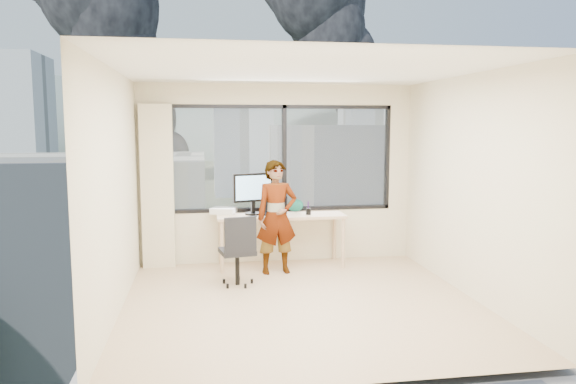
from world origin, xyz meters
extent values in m
cube|color=tan|center=(0.00, 0.00, 0.00)|extent=(4.00, 4.00, 0.01)
cube|color=white|center=(0.00, 0.00, 2.60)|extent=(4.00, 4.00, 0.01)
cube|color=beige|center=(0.00, -2.00, 1.30)|extent=(4.00, 0.01, 2.60)
cube|color=beige|center=(-2.00, 0.00, 1.30)|extent=(0.01, 4.00, 2.60)
cube|color=beige|center=(2.00, 0.00, 1.30)|extent=(0.01, 4.00, 2.60)
cube|color=beige|center=(-1.72, 1.88, 1.15)|extent=(0.45, 0.14, 2.30)
cube|color=tan|center=(0.00, 1.66, 0.38)|extent=(1.80, 0.60, 0.75)
imported|color=#2D2D33|center=(-0.11, 1.31, 0.77)|extent=(0.60, 0.44, 1.54)
cube|color=white|center=(-0.80, 1.88, 0.79)|extent=(0.41, 0.38, 0.08)
cube|color=black|center=(-0.41, 1.51, 0.76)|extent=(0.12, 0.07, 0.01)
cylinder|color=black|center=(0.38, 1.57, 0.80)|extent=(0.09, 0.09, 0.09)
ellipsoid|color=#0B473E|center=(0.24, 1.87, 0.84)|extent=(0.27, 0.18, 0.19)
cube|color=#515B3D|center=(0.00, 120.00, -14.00)|extent=(400.00, 400.00, 0.04)
cube|color=#EEE3C7|center=(-9.00, 30.00, -7.00)|extent=(16.00, 12.00, 14.00)
cube|color=silver|center=(12.00, 38.00, -6.00)|extent=(14.00, 13.00, 16.00)
cube|color=silver|center=(-35.00, 95.00, 0.00)|extent=(14.00, 14.00, 28.00)
cube|color=silver|center=(8.00, 120.00, 1.00)|extent=(13.00, 13.00, 30.00)
cube|color=silver|center=(45.00, 140.00, -1.00)|extent=(15.00, 15.00, 26.00)
ellipsoid|color=slate|center=(100.00, 320.00, -14.00)|extent=(300.00, 220.00, 96.00)
camera|label=1|loc=(-1.08, -5.88, 2.01)|focal=33.83mm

